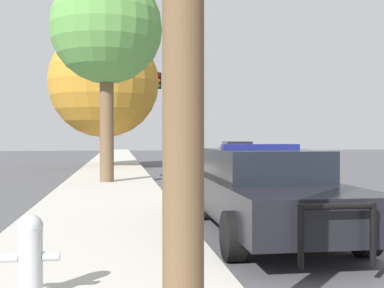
{
  "coord_description": "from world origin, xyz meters",
  "views": [
    {
      "loc": [
        -4.81,
        -6.13,
        1.59
      ],
      "look_at": [
        -1.33,
        16.56,
        1.3
      ],
      "focal_mm": 45.0,
      "sensor_mm": 36.0,
      "label": 1
    }
  ],
  "objects": [
    {
      "name": "police_car",
      "position": [
        -2.43,
        1.55,
        0.74
      ],
      "size": [
        2.09,
        5.34,
        1.49
      ],
      "rotation": [
        0.0,
        0.0,
        3.13
      ],
      "color": "black",
      "rests_on": "ground_plane"
    },
    {
      "name": "fire_hydrant",
      "position": [
        -5.6,
        -1.58,
        0.53
      ],
      "size": [
        0.52,
        0.23,
        0.76
      ],
      "color": "#B7BCC1",
      "rests_on": "sidewalk_left"
    },
    {
      "name": "tree_sidewalk_mid",
      "position": [
        -5.54,
        19.17,
        4.46
      ],
      "size": [
        5.69,
        5.69,
        7.18
      ],
      "color": "brown",
      "rests_on": "sidewalk_left"
    },
    {
      "name": "tree_sidewalk_near",
      "position": [
        -5.19,
        10.15,
        5.21
      ],
      "size": [
        3.71,
        3.71,
        6.98
      ],
      "color": "brown",
      "rests_on": "sidewalk_left"
    },
    {
      "name": "car_background_oncoming",
      "position": [
        2.69,
        23.67,
        0.74
      ],
      "size": [
        2.32,
        4.8,
        1.37
      ],
      "rotation": [
        0.0,
        0.0,
        3.06
      ],
      "color": "maroon",
      "rests_on": "ground_plane"
    },
    {
      "name": "sidewalk_left",
      "position": [
        -5.1,
        0.0,
        0.07
      ],
      "size": [
        3.0,
        110.0,
        0.13
      ],
      "color": "#BCB7AD",
      "rests_on": "ground_plane"
    },
    {
      "name": "traffic_light",
      "position": [
        -4.28,
        20.79,
        3.8
      ],
      "size": [
        3.14,
        0.35,
        5.26
      ],
      "color": "#424247",
      "rests_on": "sidewalk_left"
    }
  ]
}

